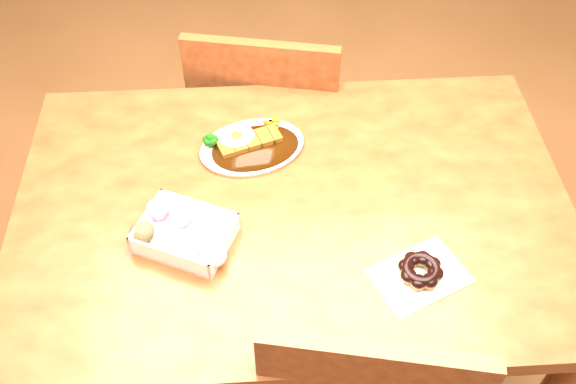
{
  "coord_description": "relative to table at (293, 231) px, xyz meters",
  "views": [
    {
      "loc": [
        -0.07,
        -0.89,
        1.81
      ],
      "look_at": [
        -0.01,
        -0.02,
        0.81
      ],
      "focal_mm": 40.0,
      "sensor_mm": 36.0,
      "label": 1
    }
  ],
  "objects": [
    {
      "name": "donut_box",
      "position": [
        -0.23,
        -0.09,
        0.12
      ],
      "size": [
        0.22,
        0.2,
        0.05
      ],
      "rotation": [
        0.0,
        0.0,
        -0.43
      ],
      "color": "white",
      "rests_on": "table"
    },
    {
      "name": "katsu_curry_plate",
      "position": [
        -0.09,
        0.17,
        0.11
      ],
      "size": [
        0.28,
        0.23,
        0.05
      ],
      "rotation": [
        0.0,
        0.0,
        0.27
      ],
      "color": "white",
      "rests_on": "table"
    },
    {
      "name": "chair_far",
      "position": [
        -0.03,
        0.54,
        -0.17
      ],
      "size": [
        0.5,
        0.5,
        0.87
      ],
      "rotation": [
        0.0,
        0.0,
        2.94
      ],
      "color": "#552611",
      "rests_on": "ground"
    },
    {
      "name": "pon_de_ring",
      "position": [
        0.23,
        -0.2,
        0.12
      ],
      "size": [
        0.22,
        0.19,
        0.03
      ],
      "rotation": [
        0.0,
        0.0,
        0.43
      ],
      "color": "silver",
      "rests_on": "table"
    },
    {
      "name": "table",
      "position": [
        0.0,
        0.0,
        0.0
      ],
      "size": [
        1.2,
        0.8,
        0.75
      ],
      "color": "#552611",
      "rests_on": "ground"
    },
    {
      "name": "ground",
      "position": [
        0.0,
        0.0,
        -0.65
      ],
      "size": [
        6.0,
        6.0,
        0.0
      ],
      "primitive_type": "plane",
      "color": "brown",
      "rests_on": "ground"
    }
  ]
}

